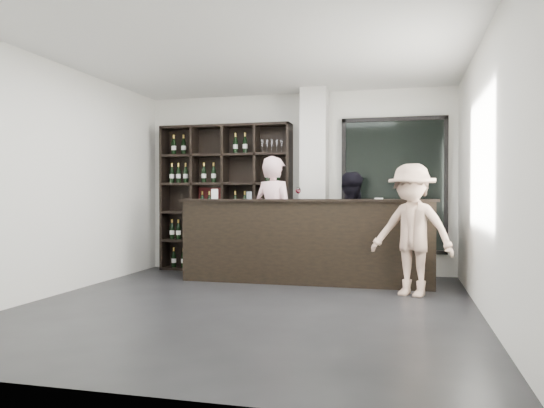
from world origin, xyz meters
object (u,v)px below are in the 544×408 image
(taster_pink, at_px, (274,218))
(taster_black, at_px, (349,228))
(tasting_counter, at_px, (306,241))
(wine_shelf, at_px, (225,198))
(customer, at_px, (412,230))

(taster_pink, bearing_deg, taster_black, -157.88)
(tasting_counter, bearing_deg, wine_shelf, 152.22)
(tasting_counter, relative_size, taster_pink, 1.99)
(tasting_counter, distance_m, taster_black, 0.64)
(wine_shelf, height_order, tasting_counter, wine_shelf)
(wine_shelf, relative_size, customer, 1.47)
(tasting_counter, xyz_separation_m, taster_pink, (-0.50, 0.10, 0.31))
(customer, bearing_deg, taster_black, 160.20)
(taster_pink, distance_m, customer, 2.11)
(wine_shelf, relative_size, tasting_counter, 0.67)
(wine_shelf, height_order, customer, wine_shelf)
(taster_pink, distance_m, taster_black, 1.11)
(wine_shelf, bearing_deg, tasting_counter, -28.52)
(customer, bearing_deg, taster_pink, -178.84)
(tasting_counter, height_order, taster_black, taster_black)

